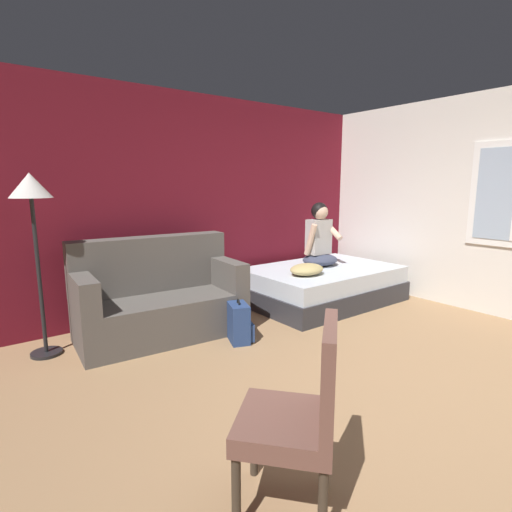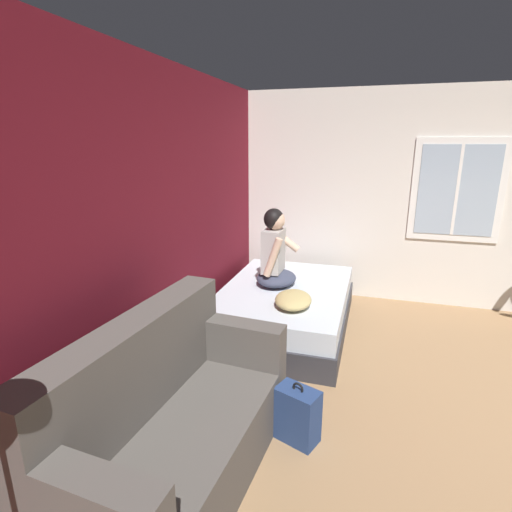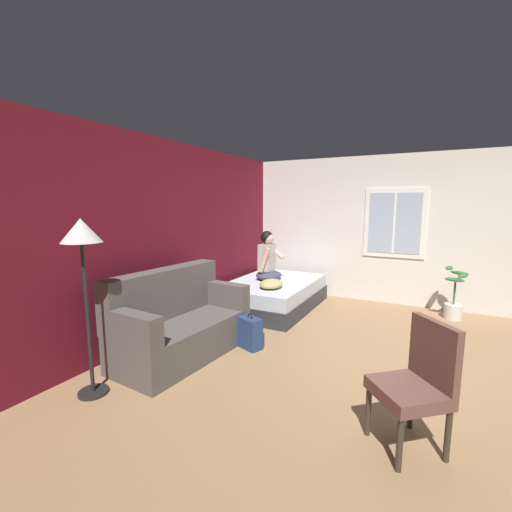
{
  "view_description": "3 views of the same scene",
  "coord_description": "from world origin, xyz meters",
  "px_view_note": "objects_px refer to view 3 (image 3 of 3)",
  "views": [
    {
      "loc": [
        -2.44,
        -1.47,
        1.6
      ],
      "look_at": [
        0.34,
        2.19,
        0.77
      ],
      "focal_mm": 28.0,
      "sensor_mm": 36.0,
      "label": 1
    },
    {
      "loc": [
        -2.6,
        1.33,
        2.05
      ],
      "look_at": [
        0.88,
        2.38,
        1.01
      ],
      "focal_mm": 28.0,
      "sensor_mm": 36.0,
      "label": 2
    },
    {
      "loc": [
        -3.87,
        -0.25,
        1.83
      ],
      "look_at": [
        0.49,
        2.03,
        1.08
      ],
      "focal_mm": 24.0,
      "sensor_mm": 36.0,
      "label": 3
    }
  ],
  "objects_px": {
    "side_chair": "(417,380)",
    "throw_pillow": "(271,284)",
    "backpack": "(251,333)",
    "bed": "(273,294)",
    "floor_lamp": "(82,248)",
    "potted_plant": "(454,301)",
    "cell_phone": "(275,285)",
    "couch": "(179,323)",
    "person_seated": "(268,260)"
  },
  "relations": [
    {
      "from": "person_seated",
      "to": "floor_lamp",
      "type": "xyz_separation_m",
      "value": [
        -3.45,
        0.22,
        0.59
      ]
    },
    {
      "from": "throw_pillow",
      "to": "floor_lamp",
      "type": "bearing_deg",
      "value": 169.23
    },
    {
      "from": "backpack",
      "to": "bed",
      "type": "bearing_deg",
      "value": 15.8
    },
    {
      "from": "person_seated",
      "to": "throw_pillow",
      "type": "relative_size",
      "value": 1.82
    },
    {
      "from": "potted_plant",
      "to": "floor_lamp",
      "type": "bearing_deg",
      "value": 142.42
    },
    {
      "from": "person_seated",
      "to": "backpack",
      "type": "bearing_deg",
      "value": -160.8
    },
    {
      "from": "bed",
      "to": "floor_lamp",
      "type": "xyz_separation_m",
      "value": [
        -3.38,
        0.36,
        1.19
      ]
    },
    {
      "from": "floor_lamp",
      "to": "potted_plant",
      "type": "xyz_separation_m",
      "value": [
        4.14,
        -3.18,
        -1.13
      ]
    },
    {
      "from": "side_chair",
      "to": "throw_pillow",
      "type": "relative_size",
      "value": 2.04
    },
    {
      "from": "backpack",
      "to": "side_chair",
      "type": "bearing_deg",
      "value": -117.23
    },
    {
      "from": "couch",
      "to": "potted_plant",
      "type": "relative_size",
      "value": 2.07
    },
    {
      "from": "floor_lamp",
      "to": "potted_plant",
      "type": "distance_m",
      "value": 5.34
    },
    {
      "from": "throw_pillow",
      "to": "bed",
      "type": "bearing_deg",
      "value": 21.39
    },
    {
      "from": "couch",
      "to": "person_seated",
      "type": "xyz_separation_m",
      "value": [
        2.36,
        -0.06,
        0.44
      ]
    },
    {
      "from": "bed",
      "to": "person_seated",
      "type": "bearing_deg",
      "value": 63.84
    },
    {
      "from": "person_seated",
      "to": "backpack",
      "type": "distance_m",
      "value": 2.01
    },
    {
      "from": "couch",
      "to": "potted_plant",
      "type": "bearing_deg",
      "value": -44.76
    },
    {
      "from": "couch",
      "to": "floor_lamp",
      "type": "height_order",
      "value": "floor_lamp"
    },
    {
      "from": "couch",
      "to": "potted_plant",
      "type": "xyz_separation_m",
      "value": [
        3.05,
        -3.03,
        -0.09
      ]
    },
    {
      "from": "cell_phone",
      "to": "floor_lamp",
      "type": "bearing_deg",
      "value": 61.37
    },
    {
      "from": "couch",
      "to": "person_seated",
      "type": "relative_size",
      "value": 2.01
    },
    {
      "from": "potted_plant",
      "to": "side_chair",
      "type": "bearing_deg",
      "value": 173.69
    },
    {
      "from": "side_chair",
      "to": "person_seated",
      "type": "relative_size",
      "value": 1.12
    },
    {
      "from": "bed",
      "to": "backpack",
      "type": "bearing_deg",
      "value": -164.2
    },
    {
      "from": "cell_phone",
      "to": "floor_lamp",
      "type": "distance_m",
      "value": 3.25
    },
    {
      "from": "side_chair",
      "to": "throw_pillow",
      "type": "bearing_deg",
      "value": 45.12
    },
    {
      "from": "person_seated",
      "to": "floor_lamp",
      "type": "relative_size",
      "value": 0.51
    },
    {
      "from": "throw_pillow",
      "to": "cell_phone",
      "type": "xyz_separation_m",
      "value": [
        0.17,
        0.0,
        -0.07
      ]
    },
    {
      "from": "backpack",
      "to": "cell_phone",
      "type": "xyz_separation_m",
      "value": [
        1.4,
        0.3,
        0.29
      ]
    },
    {
      "from": "bed",
      "to": "side_chair",
      "type": "bearing_deg",
      "value": -138.21
    },
    {
      "from": "couch",
      "to": "backpack",
      "type": "height_order",
      "value": "couch"
    },
    {
      "from": "side_chair",
      "to": "person_seated",
      "type": "bearing_deg",
      "value": 42.64
    },
    {
      "from": "couch",
      "to": "person_seated",
      "type": "distance_m",
      "value": 2.4
    },
    {
      "from": "couch",
      "to": "backpack",
      "type": "relative_size",
      "value": 3.84
    },
    {
      "from": "backpack",
      "to": "throw_pillow",
      "type": "distance_m",
      "value": 1.32
    },
    {
      "from": "cell_phone",
      "to": "potted_plant",
      "type": "bearing_deg",
      "value": -176.21
    },
    {
      "from": "backpack",
      "to": "potted_plant",
      "type": "height_order",
      "value": "potted_plant"
    },
    {
      "from": "couch",
      "to": "throw_pillow",
      "type": "relative_size",
      "value": 3.66
    },
    {
      "from": "bed",
      "to": "potted_plant",
      "type": "relative_size",
      "value": 2.42
    },
    {
      "from": "backpack",
      "to": "throw_pillow",
      "type": "relative_size",
      "value": 0.95
    },
    {
      "from": "side_chair",
      "to": "backpack",
      "type": "bearing_deg",
      "value": 62.77
    },
    {
      "from": "couch",
      "to": "throw_pillow",
      "type": "height_order",
      "value": "couch"
    },
    {
      "from": "cell_phone",
      "to": "potted_plant",
      "type": "relative_size",
      "value": 0.17
    },
    {
      "from": "couch",
      "to": "backpack",
      "type": "xyz_separation_m",
      "value": [
        0.57,
        -0.69,
        -0.2
      ]
    },
    {
      "from": "bed",
      "to": "throw_pillow",
      "type": "bearing_deg",
      "value": -158.61
    },
    {
      "from": "backpack",
      "to": "floor_lamp",
      "type": "height_order",
      "value": "floor_lamp"
    },
    {
      "from": "throw_pillow",
      "to": "cell_phone",
      "type": "bearing_deg",
      "value": 1.26
    },
    {
      "from": "bed",
      "to": "throw_pillow",
      "type": "xyz_separation_m",
      "value": [
        -0.49,
        -0.19,
        0.31
      ]
    },
    {
      "from": "cell_phone",
      "to": "couch",
      "type": "bearing_deg",
      "value": 60.39
    },
    {
      "from": "cell_phone",
      "to": "backpack",
      "type": "bearing_deg",
      "value": 83.54
    }
  ]
}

